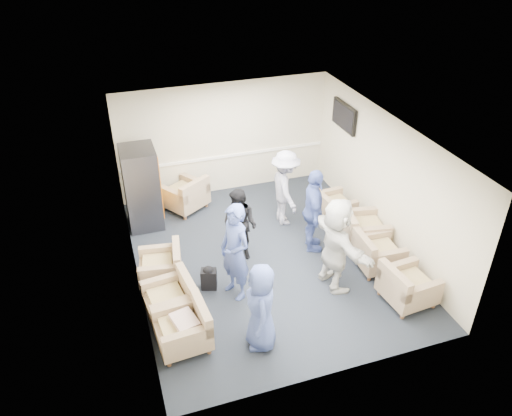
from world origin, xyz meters
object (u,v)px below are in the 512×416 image
object	(u,v)px
armchair_left_far	(163,267)
person_back_right	(285,188)
armchair_right_far	(331,208)
person_mid_left	(235,252)
vending_machine	(142,188)
armchair_right_midfar	(361,230)
armchair_left_near	(186,329)
person_back_left	(240,225)
person_front_right	(336,244)
person_front_left	(261,307)
armchair_corner	(186,196)
armchair_left_mid	(172,299)
armchair_right_midnear	(376,254)
armchair_right_near	(406,287)
person_mid_right	(313,211)

from	to	relation	value
armchair_left_far	person_back_right	size ratio (longest dim) A/B	0.52
armchair_right_far	person_mid_left	distance (m)	3.26
vending_machine	person_mid_left	xyz separation A→B (m)	(1.23, -2.86, 0.02)
armchair_left_far	armchair_right_midfar	distance (m)	4.04
vending_machine	armchair_left_near	bearing A→B (deg)	-87.98
person_back_left	person_front_right	world-z (taller)	person_front_right
person_back_right	person_front_left	bearing A→B (deg)	155.99
armchair_right_midfar	person_front_right	distance (m)	1.57
armchair_corner	vending_machine	distance (m)	1.17
person_mid_left	person_back_left	world-z (taller)	person_mid_left
armchair_left_mid	person_mid_left	bearing A→B (deg)	90.74
armchair_left_near	person_back_right	world-z (taller)	person_back_right
armchair_right_midnear	vending_machine	world-z (taller)	vending_machine
armchair_right_near	armchair_left_mid	bearing A→B (deg)	70.75
armchair_right_midnear	person_back_left	bearing A→B (deg)	65.87
armchair_right_midnear	person_front_left	distance (m)	3.00
armchair_right_midfar	person_front_left	world-z (taller)	person_front_left
person_back_right	vending_machine	bearing A→B (deg)	75.88
armchair_left_far	vending_machine	size ratio (longest dim) A/B	0.49
armchair_right_near	vending_machine	xyz separation A→B (m)	(-4.00, 4.01, 0.58)
armchair_left_far	armchair_right_far	xyz separation A→B (m)	(3.89, 0.92, 0.00)
armchair_right_midnear	vending_machine	size ratio (longest dim) A/B	0.46
person_back_left	armchair_right_midfar	bearing A→B (deg)	36.03
armchair_left_near	armchair_right_midnear	distance (m)	3.95
armchair_left_far	person_mid_right	distance (m)	3.09
armchair_right_near	armchair_right_far	world-z (taller)	armchair_right_near
armchair_left_near	armchair_right_midnear	bearing A→B (deg)	97.26
armchair_left_far	person_mid_left	size ratio (longest dim) A/B	0.48
armchair_left_mid	armchair_right_midnear	world-z (taller)	armchair_right_midnear
armchair_corner	person_front_right	world-z (taller)	person_front_right
armchair_left_far	armchair_right_midnear	world-z (taller)	armchair_right_midnear
armchair_right_near	armchair_right_far	bearing A→B (deg)	-3.78
vending_machine	person_mid_right	bearing A→B (deg)	-32.92
armchair_right_midfar	armchair_corner	distance (m)	4.01
armchair_right_far	person_back_right	world-z (taller)	person_back_right
armchair_corner	person_front_right	distance (m)	4.09
armchair_right_near	person_back_left	size ratio (longest dim) A/B	0.59
armchair_left_far	person_mid_right	world-z (taller)	person_mid_right
armchair_right_midfar	armchair_right_far	size ratio (longest dim) A/B	1.18
armchair_right_near	armchair_corner	xyz separation A→B (m)	(-3.03, 4.33, 0.02)
armchair_right_midnear	person_mid_left	size ratio (longest dim) A/B	0.45
armchair_right_midnear	armchair_left_mid	bearing A→B (deg)	92.64
person_front_left	armchair_left_mid	bearing A→B (deg)	-120.24
armchair_right_midnear	armchair_corner	world-z (taller)	armchair_corner
armchair_right_near	person_front_left	distance (m)	2.77
person_front_left	person_back_right	size ratio (longest dim) A/B	0.90
armchair_corner	person_front_left	distance (m)	4.48
armchair_right_far	armchair_right_near	bearing A→B (deg)	176.37
armchair_left_mid	armchair_left_far	distance (m)	0.94
person_mid_left	person_front_right	size ratio (longest dim) A/B	1.02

